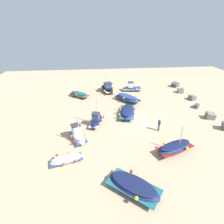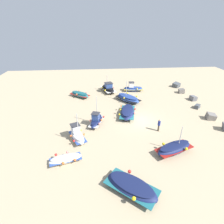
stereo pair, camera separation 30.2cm
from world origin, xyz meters
The scene contains 13 objects.
ground_plane centered at (0.00, 0.00, 0.00)m, with size 59.55×59.55×0.00m, color tan.
fishing_boat_0 centered at (-6.46, -0.53, 0.56)m, with size 4.59×4.15×3.40m.
fishing_boat_1 centered at (11.12, -3.24, 0.48)m, with size 4.22×4.53×0.99m.
fishing_boat_2 centered at (6.92, 1.96, 0.53)m, with size 2.84×4.34×2.97m.
fishing_boat_3 centered at (7.32, -8.87, 0.34)m, with size 1.88×3.28×0.70m.
fishing_boat_4 centered at (-11.41, -3.53, 0.62)m, with size 4.64×2.97×3.09m.
fishing_boat_5 centered at (-11.25, 1.26, 0.57)m, with size 1.85×3.81×1.82m.
fishing_boat_6 centered at (-9.12, -8.72, 0.48)m, with size 3.36×3.78×0.94m.
fishing_boat_7 centered at (-1.54, -1.44, 0.51)m, with size 4.85×2.87×0.98m.
fishing_boat_8 centered at (0.68, -5.87, 0.60)m, with size 3.47×2.17×3.84m.
fishing_boat_9 centered at (3.76, -8.06, 0.59)m, with size 3.30×2.34×3.57m.
person_walking centered at (2.82, 1.68, 0.91)m, with size 0.32×0.32×1.59m.
breakwater_rocks centered at (-0.58, 10.31, 0.42)m, with size 26.61×2.36×1.29m.
Camera 1 is at (20.56, -5.89, 11.98)m, focal length 28.34 mm.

